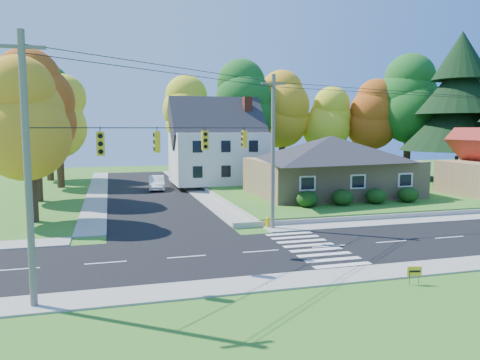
% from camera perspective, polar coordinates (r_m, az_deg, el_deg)
% --- Properties ---
extents(ground, '(120.00, 120.00, 0.00)m').
position_cam_1_polar(ground, '(26.84, 10.78, -7.98)').
color(ground, '#3D7923').
extents(road_main, '(90.00, 8.00, 0.02)m').
position_cam_1_polar(road_main, '(26.83, 10.78, -7.96)').
color(road_main, black).
rests_on(road_main, ground).
extents(road_cross, '(8.00, 44.00, 0.02)m').
position_cam_1_polar(road_cross, '(49.84, -11.25, -1.36)').
color(road_cross, black).
rests_on(road_cross, ground).
extents(sidewalk_north, '(90.00, 2.00, 0.08)m').
position_cam_1_polar(sidewalk_north, '(31.26, 6.70, -5.79)').
color(sidewalk_north, '#9C9A90').
rests_on(sidewalk_north, ground).
extents(sidewalk_south, '(90.00, 2.00, 0.08)m').
position_cam_1_polar(sidewalk_south, '(22.63, 16.49, -10.74)').
color(sidewalk_south, '#9C9A90').
rests_on(sidewalk_south, ground).
extents(lawn, '(30.00, 30.00, 0.50)m').
position_cam_1_polar(lawn, '(51.06, 13.43, -0.96)').
color(lawn, '#3D7923').
rests_on(lawn, ground).
extents(ranch_house, '(14.60, 10.60, 5.40)m').
position_cam_1_polar(ranch_house, '(44.03, 10.98, 1.90)').
color(ranch_house, tan).
rests_on(ranch_house, lawn).
extents(colonial_house, '(10.40, 8.40, 9.60)m').
position_cam_1_polar(colonial_house, '(52.62, -2.74, 4.15)').
color(colonial_house, silver).
rests_on(colonial_house, lawn).
extents(hedge_row, '(10.70, 1.70, 1.27)m').
position_cam_1_polar(hedge_row, '(38.59, 14.36, -1.97)').
color(hedge_row, '#163A10').
rests_on(hedge_row, lawn).
extents(traffic_infrastructure, '(38.10, 10.66, 10.00)m').
position_cam_1_polar(traffic_infrastructure, '(27.21, 9.45, 3.22)').
color(traffic_infrastructure, '#666059').
rests_on(traffic_infrastructure, ground).
extents(tree_lot_0, '(6.72, 6.72, 12.51)m').
position_cam_1_polar(tree_lot_0, '(58.10, -6.07, 8.01)').
color(tree_lot_0, '#3F2A19').
rests_on(tree_lot_0, lawn).
extents(tree_lot_1, '(7.84, 7.84, 14.60)m').
position_cam_1_polar(tree_lot_1, '(58.48, -0.03, 9.31)').
color(tree_lot_1, '#3F2A19').
rests_on(tree_lot_1, lawn).
extents(tree_lot_2, '(7.28, 7.28, 13.56)m').
position_cam_1_polar(tree_lot_2, '(61.26, 5.19, 8.54)').
color(tree_lot_2, '#3F2A19').
rests_on(tree_lot_2, lawn).
extents(tree_lot_3, '(6.16, 6.16, 11.47)m').
position_cam_1_polar(tree_lot_3, '(62.70, 10.68, 7.21)').
color(tree_lot_3, '#3F2A19').
rests_on(tree_lot_3, lawn).
extents(tree_lot_4, '(6.72, 6.72, 12.51)m').
position_cam_1_polar(tree_lot_4, '(64.72, 15.90, 7.63)').
color(tree_lot_4, '#3F2A19').
rests_on(tree_lot_4, lawn).
extents(tree_lot_5, '(8.40, 8.40, 15.64)m').
position_cam_1_polar(tree_lot_5, '(65.33, 19.91, 9.20)').
color(tree_lot_5, '#3F2A19').
rests_on(tree_lot_5, lawn).
extents(conifer_east_a, '(12.80, 12.80, 16.96)m').
position_cam_1_polar(conifer_east_a, '(59.58, 25.18, 8.45)').
color(conifer_east_a, '#3F2A19').
rests_on(conifer_east_a, lawn).
extents(tree_west_0, '(6.16, 6.16, 11.47)m').
position_cam_1_polar(tree_west_0, '(35.67, -24.38, 6.69)').
color(tree_west_0, '#3F2A19').
rests_on(tree_west_0, ground).
extents(tree_west_1, '(7.28, 7.28, 13.56)m').
position_cam_1_polar(tree_west_1, '(45.75, -23.80, 8.16)').
color(tree_west_1, '#3F2A19').
rests_on(tree_west_1, ground).
extents(tree_west_2, '(6.72, 6.72, 12.51)m').
position_cam_1_polar(tree_west_2, '(55.54, -21.28, 7.18)').
color(tree_west_2, '#3F2A19').
rests_on(tree_west_2, ground).
extents(tree_west_3, '(7.84, 7.84, 14.60)m').
position_cam_1_polar(tree_west_3, '(63.74, -22.42, 8.14)').
color(tree_west_3, '#3F2A19').
rests_on(tree_west_3, ground).
extents(white_car, '(1.95, 4.69, 1.51)m').
position_cam_1_polar(white_car, '(50.71, -10.14, -0.34)').
color(white_car, white).
rests_on(white_car, road_cross).
extents(fire_hydrant, '(0.43, 0.33, 0.75)m').
position_cam_1_polar(fire_hydrant, '(31.08, 3.37, -5.23)').
color(fire_hydrant, yellow).
rests_on(fire_hydrant, ground).
extents(yard_sign, '(0.62, 0.18, 0.79)m').
position_cam_1_polar(yard_sign, '(21.40, 20.50, -10.42)').
color(yard_sign, black).
rests_on(yard_sign, ground).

